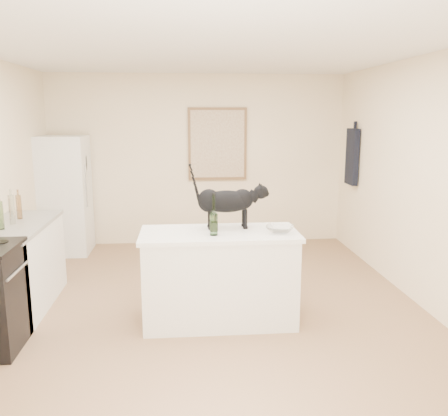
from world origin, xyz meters
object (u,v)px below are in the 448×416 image
black_cat (226,204)px  glass_bowl (280,229)px  wine_bottle (214,217)px  fridge (64,195)px

black_cat → glass_bowl: size_ratio=2.58×
wine_bottle → black_cat: bearing=62.2°
wine_bottle → glass_bowl: size_ratio=1.32×
black_cat → wine_bottle: (-0.14, -0.27, -0.06)m
fridge → glass_bowl: size_ratio=6.46×
fridge → black_cat: (2.13, -2.41, 0.29)m
fridge → glass_bowl: 3.71m
black_cat → fridge: bearing=129.4°
wine_bottle → glass_bowl: bearing=3.9°
fridge → wine_bottle: fridge is taller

